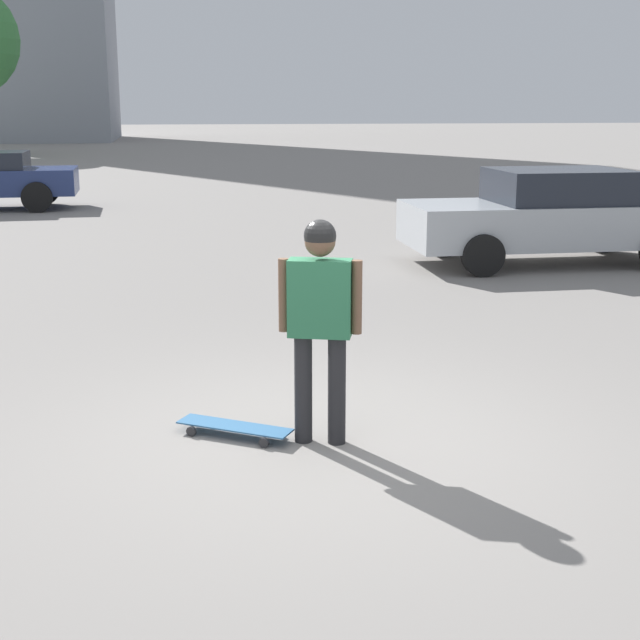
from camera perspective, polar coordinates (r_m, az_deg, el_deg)
ground_plane at (r=6.82m, az=0.00°, el=-7.80°), size 220.00×220.00×0.00m
person at (r=6.51m, az=0.00°, el=0.65°), size 0.33×0.59×1.69m
skateboard at (r=6.93m, az=-5.49°, el=-6.85°), size 0.67×0.89×0.09m
car_parked_near at (r=14.72m, az=14.63°, el=6.49°), size 2.01×4.59×1.50m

